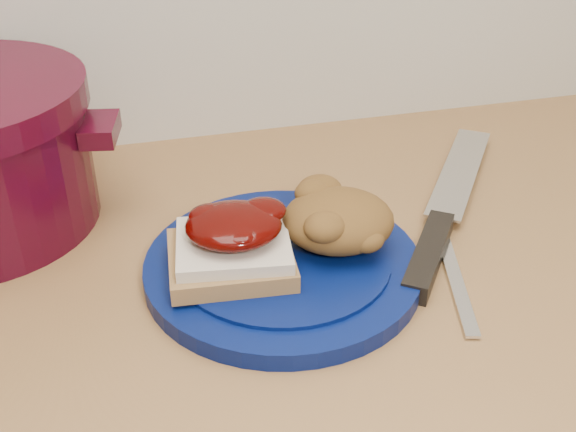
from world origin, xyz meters
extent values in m
cylinder|color=#051147|center=(0.03, 1.49, 0.91)|extent=(0.30, 0.30, 0.02)
cube|color=olive|center=(-0.02, 1.49, 0.93)|extent=(0.12, 0.10, 0.02)
cube|color=beige|center=(-0.01, 1.49, 0.94)|extent=(0.11, 0.10, 0.01)
ellipsoid|color=#320301|center=(-0.01, 1.49, 0.96)|extent=(0.10, 0.09, 0.03)
ellipsoid|color=brown|center=(0.08, 1.50, 0.95)|extent=(0.12, 0.11, 0.05)
cube|color=black|center=(0.17, 1.47, 0.91)|extent=(0.10, 0.12, 0.02)
cube|color=silver|center=(0.27, 1.61, 0.91)|extent=(0.16, 0.20, 0.00)
cube|color=silver|center=(0.18, 1.44, 0.90)|extent=(0.06, 0.16, 0.00)
cube|color=#380514|center=(-0.12, 1.63, 1.00)|extent=(0.04, 0.06, 0.02)
camera|label=1|loc=(-0.10, 0.97, 1.30)|focal=45.00mm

